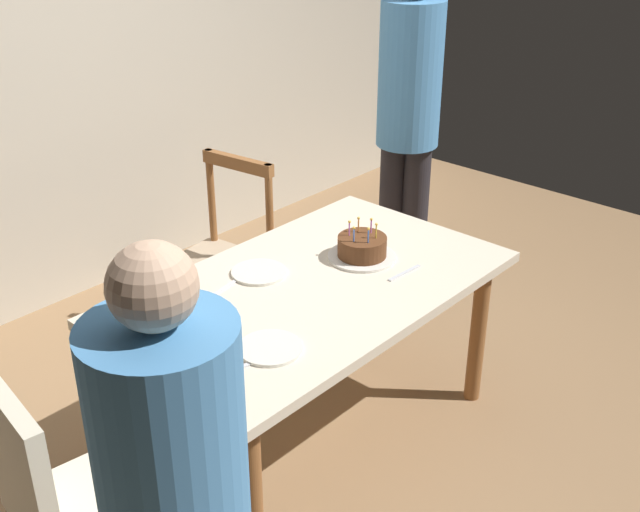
{
  "coord_description": "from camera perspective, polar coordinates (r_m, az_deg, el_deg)",
  "views": [
    {
      "loc": [
        -1.96,
        -1.81,
        2.19
      ],
      "look_at": [
        0.05,
        0.0,
        0.83
      ],
      "focal_mm": 44.48,
      "sensor_mm": 36.0,
      "label": 1
    }
  ],
  "objects": [
    {
      "name": "ground",
      "position": [
        3.45,
        -0.57,
        -12.64
      ],
      "size": [
        6.4,
        6.4,
        0.0
      ],
      "primitive_type": "plane",
      "color": "#93704C"
    },
    {
      "name": "back_wall",
      "position": [
        4.25,
        -19.86,
        13.1
      ],
      "size": [
        6.4,
        0.1,
        2.6
      ],
      "primitive_type": "cube",
      "color": "beige",
      "rests_on": "ground"
    },
    {
      "name": "dining_table",
      "position": [
        3.09,
        -0.62,
        -3.45
      ],
      "size": [
        1.55,
        0.92,
        0.73
      ],
      "color": "beige",
      "rests_on": "ground"
    },
    {
      "name": "birthday_cake",
      "position": [
        3.22,
        3.04,
        0.55
      ],
      "size": [
        0.28,
        0.28,
        0.16
      ],
      "color": "silver",
      "rests_on": "dining_table"
    },
    {
      "name": "plate_near_celebrant",
      "position": [
        2.66,
        -3.6,
        -6.62
      ],
      "size": [
        0.22,
        0.22,
        0.01
      ],
      "primitive_type": "cylinder",
      "color": "silver",
      "rests_on": "dining_table"
    },
    {
      "name": "plate_far_side",
      "position": [
        3.12,
        -4.41,
        -1.17
      ],
      "size": [
        0.22,
        0.22,
        0.01
      ],
      "primitive_type": "cylinder",
      "color": "silver",
      "rests_on": "dining_table"
    },
    {
      "name": "fork_near_celebrant",
      "position": [
        2.57,
        -6.14,
        -8.12
      ],
      "size": [
        0.18,
        0.05,
        0.01
      ],
      "primitive_type": "cube",
      "rotation": [
        0.0,
        0.0,
        -0.2
      ],
      "color": "silver",
      "rests_on": "dining_table"
    },
    {
      "name": "fork_far_side",
      "position": [
        3.04,
        -6.73,
        -2.2
      ],
      "size": [
        0.18,
        0.05,
        0.01
      ],
      "primitive_type": "cube",
      "rotation": [
        0.0,
        0.0,
        0.17
      ],
      "color": "silver",
      "rests_on": "dining_table"
    },
    {
      "name": "fork_near_guest",
      "position": [
        3.13,
        6.1,
        -1.21
      ],
      "size": [
        0.18,
        0.03,
        0.01
      ],
      "primitive_type": "cube",
      "rotation": [
        0.0,
        0.0,
        -0.06
      ],
      "color": "silver",
      "rests_on": "dining_table"
    },
    {
      "name": "chair_spindle_back",
      "position": [
        3.8,
        -7.25,
        -0.62
      ],
      "size": [
        0.49,
        0.49,
        0.95
      ],
      "color": "tan",
      "rests_on": "ground"
    },
    {
      "name": "chair_upholstered",
      "position": [
        2.5,
        -17.67,
        -16.34
      ],
      "size": [
        0.5,
        0.5,
        0.95
      ],
      "color": "beige",
      "rests_on": "ground"
    },
    {
      "name": "person_guest",
      "position": [
        4.12,
        6.36,
        10.12
      ],
      "size": [
        0.32,
        0.32,
        1.79
      ],
      "color": "#262328",
      "rests_on": "ground"
    }
  ]
}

